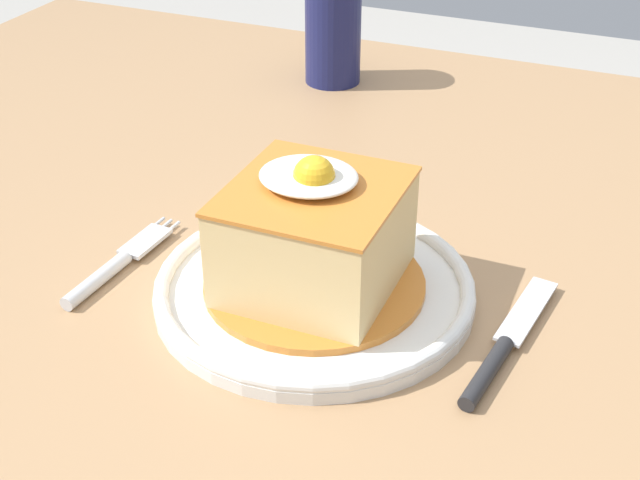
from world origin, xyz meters
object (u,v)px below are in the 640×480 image
(main_plate, at_px, (310,286))
(fork, at_px, (113,267))
(knife, at_px, (499,354))
(soda_can, at_px, (333,31))

(main_plate, distance_m, fork, 0.16)
(knife, bearing_deg, soda_can, 124.55)
(fork, xyz_separation_m, soda_can, (0.01, 0.46, 0.06))
(main_plate, relative_size, soda_can, 2.00)
(main_plate, relative_size, fork, 1.75)
(main_plate, xyz_separation_m, knife, (0.15, -0.02, -0.00))
(fork, distance_m, knife, 0.31)
(main_plate, relative_size, knife, 1.50)
(main_plate, xyz_separation_m, fork, (-0.16, -0.03, -0.00))
(main_plate, height_order, knife, main_plate)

